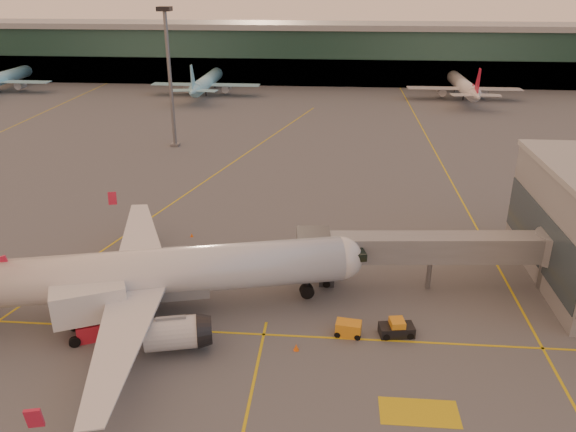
# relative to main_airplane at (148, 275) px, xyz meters

# --- Properties ---
(ground) EXTENTS (600.00, 600.00, 0.00)m
(ground) POSITION_rel_main_airplane_xyz_m (6.44, -7.72, -4.24)
(ground) COLOR #4C4F54
(ground) RESTS_ON ground
(taxi_markings) EXTENTS (100.12, 173.00, 0.01)m
(taxi_markings) POSITION_rel_main_airplane_xyz_m (-0.89, 36.77, -4.24)
(taxi_markings) COLOR gold
(taxi_markings) RESTS_ON ground
(terminal) EXTENTS (400.00, 20.00, 17.60)m
(terminal) POSITION_rel_main_airplane_xyz_m (6.44, 134.07, 4.52)
(terminal) COLOR #19382D
(terminal) RESTS_ON ground
(mast_west_near) EXTENTS (2.40, 2.40, 25.60)m
(mast_west_near) POSITION_rel_main_airplane_xyz_m (-13.56, 58.28, 10.62)
(mast_west_near) COLOR slate
(mast_west_near) RESTS_ON ground
(distant_aircraft_row) EXTENTS (290.00, 34.00, 13.00)m
(distant_aircraft_row) POSITION_rel_main_airplane_xyz_m (-14.56, 110.28, -4.24)
(distant_aircraft_row) COLOR #8FD9F0
(distant_aircraft_row) RESTS_ON ground
(main_airplane) EXTENTS (42.71, 38.90, 13.05)m
(main_airplane) POSITION_rel_main_airplane_xyz_m (0.00, 0.00, 0.00)
(main_airplane) COLOR silver
(main_airplane) RESTS_ON ground
(jet_bridge) EXTENTS (28.95, 5.76, 6.28)m
(jet_bridge) POSITION_rel_main_airplane_xyz_m (29.27, 7.39, 0.21)
(jet_bridge) COLOR slate
(jet_bridge) RESTS_ON ground
(catering_truck) EXTENTS (7.02, 5.20, 5.00)m
(catering_truck) POSITION_rel_main_airplane_xyz_m (-4.07, -4.05, -1.40)
(catering_truck) COLOR #B2192A
(catering_truck) RESTS_ON ground
(gpu_cart) EXTENTS (2.53, 1.72, 1.38)m
(gpu_cart) POSITION_rel_main_airplane_xyz_m (19.20, -2.14, -3.57)
(gpu_cart) COLOR orange
(gpu_cart) RESTS_ON ground
(pushback_tug) EXTENTS (3.35, 2.14, 1.61)m
(pushback_tug) POSITION_rel_main_airplane_xyz_m (23.63, -1.75, -3.59)
(pushback_tug) COLOR black
(pushback_tug) RESTS_ON ground
(cone_nose) EXTENTS (0.39, 0.39, 0.50)m
(cone_nose) POSITION_rel_main_airplane_xyz_m (19.81, -0.44, -4.00)
(cone_nose) COLOR #FF640D
(cone_nose) RESTS_ON ground
(cone_wing_right) EXTENTS (0.46, 0.46, 0.59)m
(cone_wing_right) POSITION_rel_main_airplane_xyz_m (-0.10, -15.76, -3.96)
(cone_wing_right) COLOR #FF640D
(cone_wing_right) RESTS_ON ground
(cone_wing_left) EXTENTS (0.38, 0.38, 0.48)m
(cone_wing_left) POSITION_rel_main_airplane_xyz_m (-0.30, 17.55, -4.01)
(cone_wing_left) COLOR #FF640D
(cone_wing_left) RESTS_ON ground
(cone_fwd) EXTENTS (0.50, 0.50, 0.63)m
(cone_fwd) POSITION_rel_main_airplane_xyz_m (14.59, -4.81, -3.94)
(cone_fwd) COLOR #FF640D
(cone_fwd) RESTS_ON ground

